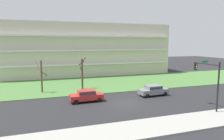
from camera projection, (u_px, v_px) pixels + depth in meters
The scene contains 9 objects.
ground at pixel (125, 104), 26.87m from camera, with size 160.00×160.00×0.00m, color #232326.
sidewalk_curb_near at pixel (158, 126), 19.34m from camera, with size 80.00×4.00×0.15m, color #99968E.
grass_lawn_strip at pixel (98, 84), 40.03m from camera, with size 80.00×16.00×0.08m, color #477238.
apartment_building at pixel (84, 50), 51.74m from camera, with size 41.88×11.56×12.48m.
tree_far_left at pixel (42, 76), 32.34m from camera, with size 1.72×1.28×5.17m.
tree_left at pixel (82, 73), 34.86m from camera, with size 1.33×1.21×5.42m.
sedan_red_near_left at pixel (86, 95), 27.65m from camera, with size 4.45×1.94×1.57m.
sedan_gray_center_left at pixel (153, 90), 30.85m from camera, with size 4.48×2.01×1.57m.
traffic_signal_mast at pixel (209, 77), 24.11m from camera, with size 0.90×4.09×5.78m.
Camera 1 is at (-9.95, -24.18, 7.81)m, focal length 33.09 mm.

